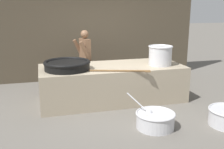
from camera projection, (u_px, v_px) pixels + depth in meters
name	position (u px, v px, depth m)	size (l,w,h in m)	color
ground_plane	(112.00, 99.00, 6.48)	(60.00, 60.00, 0.00)	#666059
back_wall	(93.00, 12.00, 8.09)	(6.66, 0.24, 4.13)	#4C4233
hearth_platform	(112.00, 83.00, 6.37)	(3.41, 1.41, 0.85)	tan
giant_wok_near	(67.00, 65.00, 5.85)	(1.04, 1.04, 0.21)	black
stock_pot	(160.00, 55.00, 6.30)	(0.58, 0.58, 0.47)	silver
stirring_paddle	(122.00, 71.00, 5.70)	(1.30, 0.46, 0.04)	brown
cook	(85.00, 57.00, 7.31)	(0.45, 0.64, 1.61)	brown
prep_bowl_vegetables	(155.00, 119.00, 4.90)	(0.82, 0.79, 0.61)	silver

